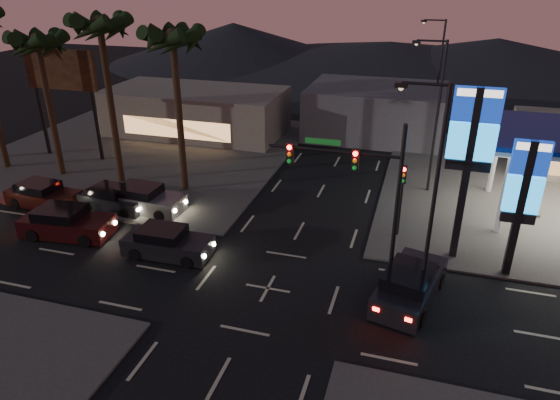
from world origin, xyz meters
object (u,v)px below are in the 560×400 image
(pylon_sign_tall, at_px, (472,142))
(car_lane_b_mid, at_px, (114,199))
(car_lane_a_mid, at_px, (66,223))
(traffic_signal_mast, at_px, (360,181))
(car_lane_b_front, at_px, (144,199))
(car_lane_b_rear, at_px, (43,195))
(car_lane_a_front, at_px, (167,243))
(suv_station, at_px, (410,285))
(pylon_sign_short, at_px, (524,189))

(pylon_sign_tall, distance_m, car_lane_b_mid, 21.26)
(car_lane_a_mid, bearing_deg, traffic_signal_mast, 0.82)
(car_lane_b_mid, bearing_deg, car_lane_a_mid, -98.82)
(car_lane_b_front, bearing_deg, car_lane_b_mid, -170.67)
(pylon_sign_tall, height_order, car_lane_b_rear, pylon_sign_tall)
(traffic_signal_mast, relative_size, car_lane_a_front, 1.66)
(pylon_sign_tall, height_order, car_lane_b_front, pylon_sign_tall)
(traffic_signal_mast, height_order, car_lane_a_front, traffic_signal_mast)
(car_lane_a_front, xyz_separation_m, suv_station, (12.54, -0.45, 0.08))
(car_lane_a_front, bearing_deg, suv_station, -2.05)
(car_lane_a_front, distance_m, car_lane_b_front, 5.92)
(car_lane_b_rear, relative_size, suv_station, 0.90)
(pylon_sign_short, distance_m, suv_station, 6.90)
(traffic_signal_mast, xyz_separation_m, car_lane_b_mid, (-15.73, 3.56, -4.54))
(traffic_signal_mast, distance_m, suv_station, 5.29)
(pylon_sign_tall, bearing_deg, car_lane_a_front, -164.44)
(car_lane_a_mid, bearing_deg, car_lane_a_front, -2.71)
(car_lane_b_mid, xyz_separation_m, suv_station, (18.46, -4.55, 0.11))
(car_lane_a_front, relative_size, car_lane_b_front, 0.94)
(traffic_signal_mast, height_order, car_lane_b_front, traffic_signal_mast)
(car_lane_b_mid, distance_m, car_lane_b_rear, 4.70)
(pylon_sign_short, distance_m, car_lane_b_front, 21.40)
(car_lane_a_front, relative_size, suv_station, 0.88)
(pylon_sign_tall, distance_m, traffic_signal_mast, 6.02)
(traffic_signal_mast, height_order, car_lane_b_mid, traffic_signal_mast)
(car_lane_b_mid, bearing_deg, pylon_sign_short, -2.60)
(pylon_sign_tall, relative_size, car_lane_b_rear, 1.83)
(car_lane_a_mid, bearing_deg, pylon_sign_short, 6.65)
(pylon_sign_tall, xyz_separation_m, car_lane_a_front, (-14.56, -4.05, -5.67))
(pylon_sign_short, xyz_separation_m, car_lane_b_rear, (-27.60, 0.18, -3.93))
(pylon_sign_short, relative_size, suv_station, 1.28)
(car_lane_b_front, bearing_deg, car_lane_b_rear, -169.75)
(car_lane_b_rear, distance_m, suv_station, 23.37)
(pylon_sign_tall, relative_size, pylon_sign_short, 1.29)
(suv_station, bearing_deg, car_lane_a_mid, 177.72)
(pylon_sign_tall, distance_m, car_lane_a_mid, 22.12)
(car_lane_b_front, distance_m, suv_station, 17.19)
(suv_station, bearing_deg, car_lane_b_front, 163.54)
(car_lane_a_mid, distance_m, car_lane_b_front, 4.85)
(car_lane_a_front, height_order, car_lane_b_mid, car_lane_a_front)
(car_lane_a_front, distance_m, suv_station, 12.55)
(car_lane_a_front, relative_size, car_lane_b_rear, 0.98)
(traffic_signal_mast, xyz_separation_m, car_lane_a_front, (-9.82, -0.54, -4.51))
(pylon_sign_short, height_order, car_lane_b_front, pylon_sign_short)
(car_lane_b_mid, relative_size, suv_station, 0.85)
(car_lane_a_mid, bearing_deg, car_lane_b_rear, 144.07)
(car_lane_b_rear, height_order, suv_station, suv_station)
(pylon_sign_tall, xyz_separation_m, car_lane_b_rear, (-25.10, -0.82, -5.67))
(car_lane_a_front, bearing_deg, car_lane_b_front, 131.72)
(suv_station, bearing_deg, pylon_sign_short, 37.78)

